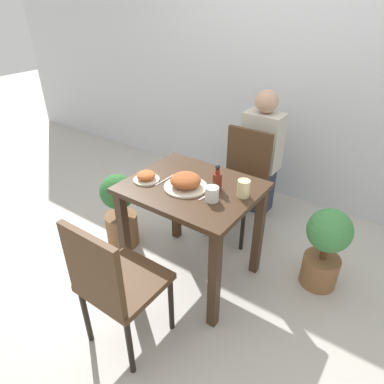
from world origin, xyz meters
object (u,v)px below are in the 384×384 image
(chair_near, at_px, (114,282))
(side_plate, at_px, (146,177))
(potted_plant_left, at_px, (120,210))
(sauce_bottle, at_px, (217,180))
(drink_cup, at_px, (212,194))
(juice_glass, at_px, (244,188))
(food_plate, at_px, (186,182))
(potted_plant_right, at_px, (326,245))
(person_figure, at_px, (261,154))
(chair_far, at_px, (241,177))

(chair_near, relative_size, side_plate, 5.06)
(potted_plant_left, bearing_deg, side_plate, -11.14)
(sauce_bottle, bearing_deg, drink_cup, -70.15)
(juice_glass, bearing_deg, food_plate, -161.19)
(potted_plant_right, bearing_deg, sauce_bottle, -149.14)
(juice_glass, height_order, sauce_bottle, sauce_bottle)
(drink_cup, distance_m, person_figure, 1.24)
(person_figure, bearing_deg, chair_near, -89.46)
(potted_plant_right, bearing_deg, food_plate, -149.13)
(juice_glass, relative_size, potted_plant_right, 0.17)
(side_plate, distance_m, drink_cup, 0.50)
(food_plate, relative_size, potted_plant_right, 0.45)
(chair_far, bearing_deg, drink_cup, -75.22)
(drink_cup, bearing_deg, potted_plant_left, 177.50)
(potted_plant_right, bearing_deg, person_figure, 141.53)
(drink_cup, bearing_deg, food_plate, 171.19)
(drink_cup, relative_size, juice_glass, 0.83)
(food_plate, bearing_deg, chair_far, 89.15)
(chair_near, distance_m, potted_plant_left, 1.00)
(sauce_bottle, xyz_separation_m, person_figure, (-0.17, 1.06, -0.26))
(sauce_bottle, distance_m, potted_plant_left, 0.99)
(chair_far, relative_size, person_figure, 0.77)
(side_plate, distance_m, potted_plant_left, 0.62)
(food_plate, xyz_separation_m, potted_plant_left, (-0.67, 0.00, -0.48))
(juice_glass, height_order, person_figure, person_figure)
(juice_glass, bearing_deg, side_plate, -162.81)
(side_plate, relative_size, drink_cup, 1.95)
(side_plate, bearing_deg, sauce_bottle, 21.65)
(side_plate, xyz_separation_m, potted_plant_left, (-0.40, 0.08, -0.47))
(chair_near, distance_m, sauce_bottle, 0.88)
(side_plate, bearing_deg, chair_far, 71.31)
(chair_far, xyz_separation_m, juice_glass, (0.34, -0.65, 0.31))
(food_plate, xyz_separation_m, side_plate, (-0.27, -0.07, -0.02))
(potted_plant_right, bearing_deg, chair_near, -124.33)
(side_plate, bearing_deg, potted_plant_right, 27.32)
(side_plate, xyz_separation_m, juice_glass, (0.63, 0.19, 0.03))
(food_plate, distance_m, potted_plant_right, 1.08)
(juice_glass, relative_size, sauce_bottle, 0.64)
(chair_far, height_order, drink_cup, chair_far)
(potted_plant_left, bearing_deg, food_plate, -0.38)
(chair_far, xyz_separation_m, food_plate, (-0.01, -0.77, 0.30))
(chair_near, height_order, sauce_bottle, sauce_bottle)
(drink_cup, xyz_separation_m, juice_glass, (0.13, 0.16, 0.01))
(chair_near, bearing_deg, potted_plant_right, -124.33)
(chair_near, height_order, side_plate, chair_near)
(potted_plant_left, bearing_deg, drink_cup, -2.50)
(drink_cup, relative_size, sauce_bottle, 0.53)
(drink_cup, xyz_separation_m, sauce_bottle, (-0.05, 0.14, 0.02))
(potted_plant_left, bearing_deg, potted_plant_right, 18.19)
(drink_cup, distance_m, juice_glass, 0.20)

